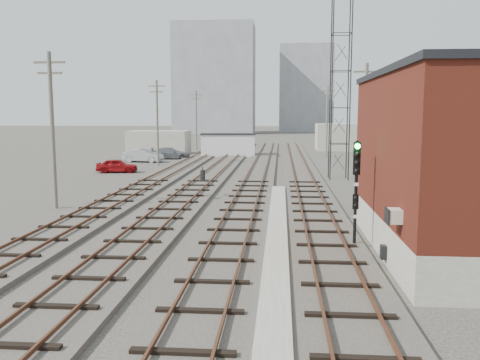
# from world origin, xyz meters

# --- Properties ---
(ground) EXTENTS (320.00, 320.00, 0.00)m
(ground) POSITION_xyz_m (0.00, 60.00, 0.00)
(ground) COLOR #282621
(ground) RESTS_ON ground
(track_right) EXTENTS (3.20, 90.00, 0.39)m
(track_right) POSITION_xyz_m (2.50, 39.00, 0.11)
(track_right) COLOR #332D28
(track_right) RESTS_ON ground
(track_mid_right) EXTENTS (3.20, 90.00, 0.39)m
(track_mid_right) POSITION_xyz_m (-1.50, 39.00, 0.11)
(track_mid_right) COLOR #332D28
(track_mid_right) RESTS_ON ground
(track_mid_left) EXTENTS (3.20, 90.00, 0.39)m
(track_mid_left) POSITION_xyz_m (-5.50, 39.00, 0.11)
(track_mid_left) COLOR #332D28
(track_mid_left) RESTS_ON ground
(track_left) EXTENTS (3.20, 90.00, 0.39)m
(track_left) POSITION_xyz_m (-9.50, 39.00, 0.11)
(track_left) COLOR #332D28
(track_left) RESTS_ON ground
(platform_curb) EXTENTS (0.90, 28.00, 0.26)m
(platform_curb) POSITION_xyz_m (0.50, 14.00, 0.13)
(platform_curb) COLOR gray
(platform_curb) RESTS_ON ground
(brick_building) EXTENTS (6.54, 12.20, 7.22)m
(brick_building) POSITION_xyz_m (7.50, 12.00, 3.63)
(brick_building) COLOR gray
(brick_building) RESTS_ON ground
(lattice_tower) EXTENTS (1.60, 1.60, 15.00)m
(lattice_tower) POSITION_xyz_m (5.50, 35.00, 7.50)
(lattice_tower) COLOR black
(lattice_tower) RESTS_ON ground
(utility_pole_left_a) EXTENTS (1.80, 0.24, 9.00)m
(utility_pole_left_a) POSITION_xyz_m (-12.50, 20.00, 4.80)
(utility_pole_left_a) COLOR #595147
(utility_pole_left_a) RESTS_ON ground
(utility_pole_left_b) EXTENTS (1.80, 0.24, 9.00)m
(utility_pole_left_b) POSITION_xyz_m (-12.50, 45.00, 4.80)
(utility_pole_left_b) COLOR #595147
(utility_pole_left_b) RESTS_ON ground
(utility_pole_left_c) EXTENTS (1.80, 0.24, 9.00)m
(utility_pole_left_c) POSITION_xyz_m (-12.50, 70.00, 4.80)
(utility_pole_left_c) COLOR #595147
(utility_pole_left_c) RESTS_ON ground
(utility_pole_right_a) EXTENTS (1.80, 0.24, 9.00)m
(utility_pole_right_a) POSITION_xyz_m (6.50, 28.00, 4.80)
(utility_pole_right_a) COLOR #595147
(utility_pole_right_a) RESTS_ON ground
(utility_pole_right_b) EXTENTS (1.80, 0.24, 9.00)m
(utility_pole_right_b) POSITION_xyz_m (6.50, 58.00, 4.80)
(utility_pole_right_b) COLOR #595147
(utility_pole_right_b) RESTS_ON ground
(apartment_left) EXTENTS (22.00, 14.00, 30.00)m
(apartment_left) POSITION_xyz_m (-18.00, 135.00, 15.00)
(apartment_left) COLOR gray
(apartment_left) RESTS_ON ground
(apartment_right) EXTENTS (16.00, 12.00, 26.00)m
(apartment_right) POSITION_xyz_m (8.00, 150.00, 13.00)
(apartment_right) COLOR gray
(apartment_right) RESTS_ON ground
(shed_left) EXTENTS (8.00, 5.00, 3.20)m
(shed_left) POSITION_xyz_m (-16.00, 60.00, 1.60)
(shed_left) COLOR gray
(shed_left) RESTS_ON ground
(shed_right) EXTENTS (6.00, 6.00, 4.00)m
(shed_right) POSITION_xyz_m (9.00, 70.00, 2.00)
(shed_right) COLOR gray
(shed_right) RESTS_ON ground
(signal_mast) EXTENTS (0.40, 0.42, 4.43)m
(signal_mast) POSITION_xyz_m (3.70, 12.39, 2.66)
(signal_mast) COLOR gray
(signal_mast) RESTS_ON ground
(switch_stand) EXTENTS (0.36, 0.36, 1.20)m
(switch_stand) POSITION_xyz_m (-5.64, 31.87, 0.57)
(switch_stand) COLOR black
(switch_stand) RESTS_ON ground
(site_trailer) EXTENTS (7.34, 3.73, 2.98)m
(site_trailer) POSITION_xyz_m (-6.25, 57.28, 1.50)
(site_trailer) COLOR silver
(site_trailer) RESTS_ON ground
(car_red) EXTENTS (4.01, 2.06, 1.31)m
(car_red) POSITION_xyz_m (-14.74, 38.10, 0.65)
(car_red) COLOR maroon
(car_red) RESTS_ON ground
(car_silver) EXTENTS (4.80, 2.31, 1.52)m
(car_silver) POSITION_xyz_m (-15.06, 48.49, 0.76)
(car_silver) COLOR #94979B
(car_silver) RESTS_ON ground
(car_grey) EXTENTS (5.05, 2.52, 1.41)m
(car_grey) POSITION_xyz_m (-12.88, 52.77, 0.70)
(car_grey) COLOR slate
(car_grey) RESTS_ON ground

